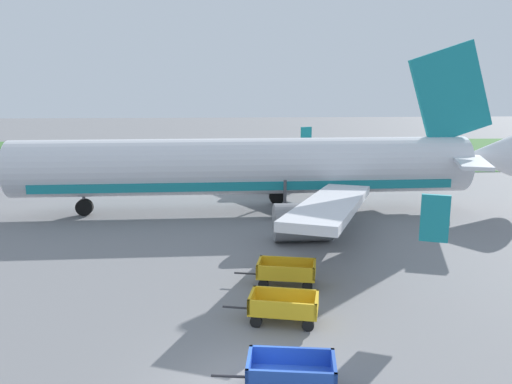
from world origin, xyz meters
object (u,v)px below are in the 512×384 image
airplane (259,167)px  baggage_cart_third_in_row (283,307)px  baggage_cart_second_in_row (291,374)px  baggage_cart_fourth_in_row (286,272)px

airplane → baggage_cart_third_in_row: (-0.11, -16.38, -2.45)m
baggage_cart_third_in_row → airplane: bearing=89.6°
baggage_cart_second_in_row → baggage_cart_fourth_in_row: (0.77, 7.96, 0.00)m
airplane → baggage_cart_third_in_row: airplane is taller
airplane → baggage_cart_second_in_row: 20.97m
baggage_cart_second_in_row → baggage_cart_third_in_row: size_ratio=1.00×
baggage_cart_second_in_row → baggage_cart_fourth_in_row: bearing=84.5°
baggage_cart_third_in_row → baggage_cart_fourth_in_row: bearing=81.9°
baggage_cart_fourth_in_row → airplane: bearing=91.7°
airplane → baggage_cart_fourth_in_row: size_ratio=10.36×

